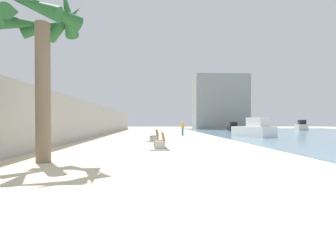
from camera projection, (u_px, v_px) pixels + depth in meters
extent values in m
plane|color=beige|center=(161.00, 136.00, 28.96)|extent=(120.00, 120.00, 0.00)
cube|color=#ADAAA3|center=(95.00, 121.00, 28.51)|extent=(0.80, 64.00, 3.52)
cylinder|color=#7A6651|center=(43.00, 93.00, 9.80)|extent=(0.56, 0.56, 5.43)
cone|color=#235B2D|center=(68.00, 13.00, 9.93)|extent=(0.84, 2.20, 1.58)
cone|color=#235B2D|center=(65.00, 23.00, 10.61)|extent=(2.14, 1.70, 1.36)
cone|color=#235B2D|center=(49.00, 26.00, 10.75)|extent=(2.29, 0.94, 1.22)
cone|color=#235B2D|center=(27.00, 24.00, 10.29)|extent=(1.71, 2.16, 1.09)
cone|color=#235B2D|center=(13.00, 11.00, 9.43)|extent=(1.15, 2.28, 1.31)
cone|color=#235B2D|center=(29.00, 4.00, 8.74)|extent=(2.22, 0.56, 1.23)
cone|color=#235B2D|center=(51.00, 10.00, 8.98)|extent=(2.09, 1.83, 1.05)
cube|color=#ADAAA3|center=(160.00, 146.00, 14.07)|extent=(0.61, 0.22, 0.50)
cube|color=#ADAAA3|center=(159.00, 144.00, 15.46)|extent=(0.61, 0.22, 0.50)
cube|color=olive|center=(159.00, 141.00, 14.76)|extent=(0.55, 1.62, 0.06)
cube|color=olive|center=(163.00, 137.00, 14.78)|extent=(0.21, 1.60, 0.50)
cube|color=#ADAAA3|center=(159.00, 148.00, 14.77)|extent=(1.17, 2.13, 0.08)
cube|color=#ADAAA3|center=(153.00, 139.00, 19.97)|extent=(0.62, 0.26, 0.50)
cube|color=#ADAAA3|center=(155.00, 138.00, 21.36)|extent=(0.62, 0.26, 0.50)
cube|color=olive|center=(154.00, 136.00, 20.66)|extent=(0.65, 1.64, 0.06)
cube|color=olive|center=(157.00, 132.00, 20.65)|extent=(0.32, 1.61, 0.50)
cube|color=#ADAAA3|center=(154.00, 141.00, 20.67)|extent=(1.30, 2.20, 0.08)
cylinder|color=teal|center=(182.00, 132.00, 29.37)|extent=(0.12, 0.12, 0.86)
cylinder|color=teal|center=(183.00, 132.00, 29.28)|extent=(0.12, 0.12, 0.86)
cube|color=gold|center=(183.00, 126.00, 29.31)|extent=(0.35, 0.35, 0.61)
sphere|color=tan|center=(183.00, 122.00, 29.31)|extent=(0.23, 0.23, 0.23)
cylinder|color=gold|center=(181.00, 125.00, 29.46)|extent=(0.09, 0.09, 0.55)
cylinder|color=gold|center=(184.00, 125.00, 29.16)|extent=(0.09, 0.09, 0.55)
cube|color=beige|center=(301.00, 127.00, 48.30)|extent=(2.91, 4.62, 1.15)
cube|color=black|center=(302.00, 122.00, 47.66)|extent=(1.67, 2.17, 0.81)
cube|color=black|center=(233.00, 128.00, 45.32)|extent=(2.50, 5.16, 0.86)
cube|color=black|center=(233.00, 124.00, 44.57)|extent=(1.49, 2.35, 0.70)
cube|color=white|center=(253.00, 132.00, 26.39)|extent=(3.63, 4.91, 1.08)
cube|color=white|center=(258.00, 122.00, 25.77)|extent=(2.08, 2.37, 0.95)
cube|color=gray|center=(220.00, 102.00, 57.62)|extent=(12.00, 6.00, 12.20)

